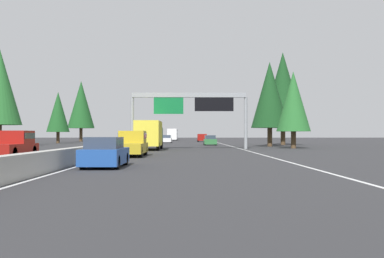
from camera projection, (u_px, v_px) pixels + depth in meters
name	position (u px, v px, depth m)	size (l,w,h in m)	color
ground_plane	(147.00, 146.00, 63.32)	(320.00, 320.00, 0.00)	#2D2D30
median_barrier	(155.00, 141.00, 83.32)	(180.00, 0.56, 0.90)	#ADAAA3
shoulder_stripe_right	(223.00, 144.00, 73.43)	(160.00, 0.16, 0.01)	silver
shoulder_stripe_median	(154.00, 144.00, 73.32)	(160.00, 0.16, 0.01)	silver
sign_gantry_overhead	(191.00, 104.00, 49.08)	(0.50, 12.68, 6.11)	gray
sedan_distant_b	(105.00, 153.00, 22.13)	(4.40, 1.80, 1.47)	#1E4793
pickup_far_left	(132.00, 144.00, 33.29)	(5.60, 2.00, 1.86)	#AD931E
box_truck_far_center	(149.00, 134.00, 46.99)	(8.50, 2.40, 2.95)	gold
minivan_near_center	(202.00, 137.00, 98.98)	(5.00, 1.95, 1.69)	maroon
sedan_mid_center	(210.00, 141.00, 67.10)	(4.40, 1.80, 1.47)	#2D6B38
sedan_distant_a	(167.00, 139.00, 86.71)	(4.40, 1.80, 1.47)	white
bus_mid_left	(173.00, 134.00, 124.38)	(11.50, 2.55, 3.10)	white
oncoming_near	(13.00, 144.00, 31.14)	(5.60, 2.00, 1.86)	maroon
oncoming_far	(144.00, 139.00, 90.04)	(4.40, 1.80, 1.47)	#1E4793
conifer_right_near	(293.00, 102.00, 51.80)	(3.88, 3.88, 8.83)	#4C3823
conifer_right_mid	(270.00, 95.00, 59.82)	(4.93, 4.93, 11.21)	#4C3823
conifer_right_far	(283.00, 88.00, 68.77)	(6.21, 6.21, 14.10)	#4C3823
conifer_left_mid	(58.00, 112.00, 81.63)	(4.08, 4.08, 9.28)	#4C3823
conifer_left_far	(81.00, 105.00, 102.15)	(6.01, 6.01, 13.67)	#4C3823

